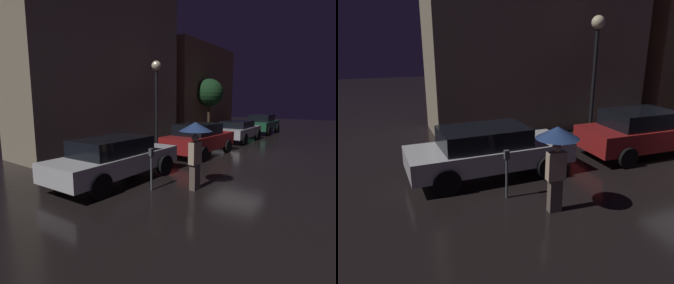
# 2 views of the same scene
# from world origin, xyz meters

# --- Properties ---
(ground_plane) EXTENTS (60.00, 60.00, 0.00)m
(ground_plane) POSITION_xyz_m (0.00, 0.00, 0.00)
(ground_plane) COLOR black
(building_facade_left) EXTENTS (9.48, 3.00, 10.06)m
(building_facade_left) POSITION_xyz_m (-2.77, 6.50, 5.03)
(building_facade_left) COLOR gray
(building_facade_left) RESTS_ON ground
(building_facade_right) EXTENTS (8.42, 3.00, 7.05)m
(building_facade_right) POSITION_xyz_m (7.17, 6.50, 3.53)
(building_facade_right) COLOR #8C664C
(building_facade_right) RESTS_ON ground
(parked_car_white) EXTENTS (4.73, 1.97, 1.45)m
(parked_car_white) POSITION_xyz_m (-6.70, 1.54, 0.78)
(parked_car_white) COLOR silver
(parked_car_white) RESTS_ON ground
(parked_car_red) EXTENTS (4.24, 2.04, 1.54)m
(parked_car_red) POSITION_xyz_m (-1.29, 1.46, 0.80)
(parked_car_red) COLOR maroon
(parked_car_red) RESTS_ON ground
(parked_car_silver) EXTENTS (4.19, 2.02, 1.34)m
(parked_car_silver) POSITION_xyz_m (4.07, 1.55, 0.74)
(parked_car_silver) COLOR #B7B7BF
(parked_car_silver) RESTS_ON ground
(parked_car_green) EXTENTS (4.17, 1.94, 1.56)m
(parked_car_green) POSITION_xyz_m (9.41, 1.53, 0.82)
(parked_car_green) COLOR #1E5638
(parked_car_green) RESTS_ON ground
(pedestrian_with_umbrella) EXTENTS (0.96, 0.96, 2.01)m
(pedestrian_with_umbrella) POSITION_xyz_m (-5.95, -1.00, 1.55)
(pedestrian_with_umbrella) COLOR #66564C
(pedestrian_with_umbrella) RESTS_ON ground
(parking_meter) EXTENTS (0.12, 0.10, 1.25)m
(parking_meter) POSITION_xyz_m (-6.73, 0.01, 0.78)
(parking_meter) COLOR #4C5154
(parking_meter) RESTS_ON ground
(street_lamp_near) EXTENTS (0.50, 0.50, 4.65)m
(street_lamp_near) POSITION_xyz_m (-1.65, 3.81, 3.47)
(street_lamp_near) COLOR black
(street_lamp_near) RESTS_ON ground
(street_tree) EXTENTS (2.08, 2.08, 4.29)m
(street_tree) POSITION_xyz_m (5.64, 4.49, 3.23)
(street_tree) COLOR #473323
(street_tree) RESTS_ON ground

